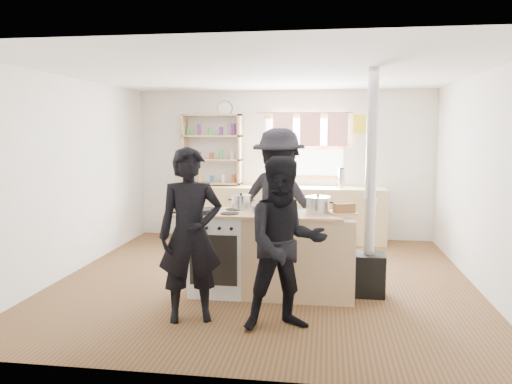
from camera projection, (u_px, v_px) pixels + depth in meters
ground at (265, 280)px, 6.18m from camera, size 5.00×5.00×0.01m
back_counter at (281, 214)px, 8.30m from camera, size 3.40×0.55×0.90m
shelving_unit at (212, 149)px, 8.46m from camera, size 1.00×0.28×1.20m
thermos at (341, 178)px, 8.09m from camera, size 0.10×0.10×0.31m
cooking_island at (272, 254)px, 5.56m from camera, size 1.97×0.64×0.93m
skillet_greens at (199, 211)px, 5.41m from camera, size 0.33×0.33×0.05m
roast_tray at (271, 208)px, 5.53m from camera, size 0.43×0.39×0.08m
stockpot_stove at (241, 202)px, 5.73m from camera, size 0.23×0.23×0.19m
stockpot_counter at (318, 205)px, 5.48m from camera, size 0.27×0.27×0.20m
bread_board at (344, 210)px, 5.38m from camera, size 0.33×0.29×0.12m
flue_heater at (369, 237)px, 5.52m from camera, size 0.35×0.35×2.50m
person_near_left at (191, 235)px, 4.77m from camera, size 0.71×0.57×1.68m
person_near_right at (285, 244)px, 4.55m from camera, size 0.93×0.82×1.60m
person_far at (279, 201)px, 6.41m from camera, size 1.37×1.09×1.86m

